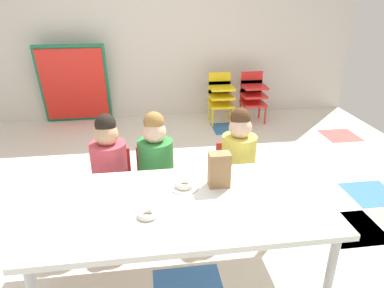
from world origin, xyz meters
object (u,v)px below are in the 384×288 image
object	(u,v)px
kid_chair_red_stack	(253,93)
kid_chair_yellow_stack	(221,95)
donut_powdered_on_plate	(184,184)
folded_activity_table	(74,85)
paper_plate_near_edge	(184,187)
paper_bag_brown	(219,170)
donut_powdered_loose	(147,214)
seated_child_near_camera	(109,162)
seated_child_middle_seat	(156,160)
craft_table	(183,209)
seated_child_far_right	(238,155)

from	to	relation	value
kid_chair_red_stack	kid_chair_yellow_stack	bearing A→B (deg)	180.00
kid_chair_yellow_stack	donut_powdered_on_plate	size ratio (longest dim) A/B	5.76
folded_activity_table	paper_plate_near_edge	world-z (taller)	folded_activity_table
paper_bag_brown	donut_powdered_loose	xyz separation A→B (m)	(-0.45, -0.27, -0.10)
seated_child_near_camera	donut_powdered_loose	xyz separation A→B (m)	(0.26, -0.76, 0.05)
seated_child_near_camera	seated_child_middle_seat	bearing A→B (deg)	0.00
donut_powdered_on_plate	kid_chair_yellow_stack	bearing A→B (deg)	72.99
craft_table	kid_chair_yellow_stack	world-z (taller)	kid_chair_yellow_stack
seated_child_near_camera	paper_bag_brown	xyz separation A→B (m)	(0.71, -0.49, 0.15)
paper_plate_near_edge	donut_powdered_loose	bearing A→B (deg)	-130.50
paper_bag_brown	donut_powdered_loose	distance (m)	0.53
seated_child_far_right	paper_bag_brown	world-z (taller)	seated_child_far_right
seated_child_far_right	donut_powdered_on_plate	size ratio (longest dim) A/B	7.77
craft_table	seated_child_middle_seat	distance (m)	0.66
seated_child_near_camera	folded_activity_table	world-z (taller)	folded_activity_table
donut_powdered_loose	kid_chair_yellow_stack	bearing A→B (deg)	70.40
seated_child_middle_seat	folded_activity_table	xyz separation A→B (m)	(-0.97, 2.47, -0.02)
seated_child_far_right	paper_plate_near_edge	xyz separation A→B (m)	(-0.47, -0.49, 0.04)
folded_activity_table	kid_chair_yellow_stack	bearing A→B (deg)	-7.40
folded_activity_table	donut_powdered_loose	size ratio (longest dim) A/B	9.82
folded_activity_table	paper_plate_near_edge	distance (m)	3.17
kid_chair_red_stack	donut_powdered_on_plate	size ratio (longest dim) A/B	5.76
craft_table	kid_chair_red_stack	bearing A→B (deg)	65.39
kid_chair_red_stack	paper_plate_near_edge	world-z (taller)	kid_chair_red_stack
kid_chair_yellow_stack	folded_activity_table	distance (m)	1.98
seated_child_middle_seat	folded_activity_table	world-z (taller)	folded_activity_table
seated_child_far_right	paper_plate_near_edge	bearing A→B (deg)	-134.11
folded_activity_table	donut_powdered_on_plate	distance (m)	3.17
seated_child_middle_seat	donut_powdered_loose	world-z (taller)	seated_child_middle_seat
seated_child_far_right	folded_activity_table	world-z (taller)	folded_activity_table
kid_chair_red_stack	seated_child_near_camera	bearing A→B (deg)	-128.68
seated_child_middle_seat	kid_chair_red_stack	distance (m)	2.65
craft_table	seated_child_near_camera	size ratio (longest dim) A/B	1.83
seated_child_middle_seat	seated_child_far_right	world-z (taller)	same
craft_table	paper_plate_near_edge	size ratio (longest dim) A/B	9.33
seated_child_near_camera	donut_powdered_on_plate	distance (m)	0.70
seated_child_middle_seat	paper_plate_near_edge	size ratio (longest dim) A/B	5.10
kid_chair_red_stack	seated_child_far_right	bearing A→B (deg)	-110.03
seated_child_near_camera	kid_chair_yellow_stack	world-z (taller)	seated_child_near_camera
seated_child_near_camera	donut_powdered_loose	size ratio (longest dim) A/B	8.30
paper_bag_brown	craft_table	bearing A→B (deg)	-147.32
kid_chair_yellow_stack	donut_powdered_loose	size ratio (longest dim) A/B	6.15
kid_chair_red_stack	craft_table	bearing A→B (deg)	-114.61
paper_plate_near_edge	donut_powdered_on_plate	xyz separation A→B (m)	(0.00, 0.00, 0.02)
paper_bag_brown	seated_child_far_right	bearing A→B (deg)	62.19
kid_chair_red_stack	donut_powdered_loose	bearing A→B (deg)	-116.96
donut_powdered_on_plate	donut_powdered_loose	distance (m)	0.36
donut_powdered_loose	seated_child_middle_seat	bearing A→B (deg)	84.25
paper_bag_brown	donut_powdered_on_plate	size ratio (longest dim) A/B	1.86
folded_activity_table	paper_plate_near_edge	bearing A→B (deg)	-69.09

